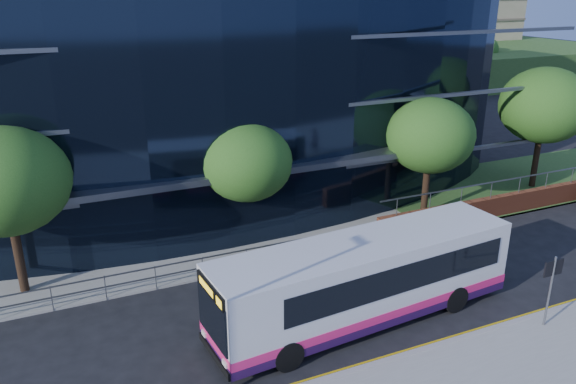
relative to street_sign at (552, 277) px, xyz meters
name	(u,v)px	position (x,y,z in m)	size (l,w,h in m)	color
ground	(417,334)	(-4.50, 1.59, -2.15)	(200.00, 200.00, 0.00)	black
kerb	(434,347)	(-4.50, 0.59, -2.07)	(80.00, 0.25, 0.16)	gray
yellow_line_outer	(430,346)	(-4.50, 0.79, -2.14)	(80.00, 0.08, 0.01)	gold
yellow_line_inner	(428,344)	(-4.50, 0.94, -2.14)	(80.00, 0.08, 0.01)	gold
far_forecourt	(181,242)	(-10.50, 12.59, -2.10)	(50.00, 8.00, 0.10)	gray
glass_office	(165,54)	(-8.50, 22.44, 5.85)	(44.00, 23.10, 16.00)	black
guard_railings	(155,272)	(-12.50, 8.59, -1.33)	(24.00, 0.05, 1.10)	slate
street_sign	(552,277)	(0.00, 0.00, 0.00)	(0.85, 0.09, 2.80)	slate
tree_far_a	(5,181)	(-17.50, 10.59, 2.71)	(4.95, 4.95, 6.98)	black
tree_far_b	(247,162)	(-7.50, 11.09, 2.06)	(4.29, 4.29, 6.05)	black
tree_far_c	(430,136)	(2.50, 10.59, 2.39)	(4.62, 4.62, 6.51)	black
tree_far_d	(545,105)	(11.50, 11.59, 3.04)	(5.28, 5.28, 7.44)	black
tree_dist_e	(381,55)	(19.50, 41.59, 2.39)	(4.62, 4.62, 6.51)	black
tree_dist_f	(481,50)	(35.50, 43.59, 2.06)	(4.29, 4.29, 6.05)	black
city_bus	(367,279)	(-5.70, 3.22, -0.43)	(12.17, 3.72, 3.25)	silver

